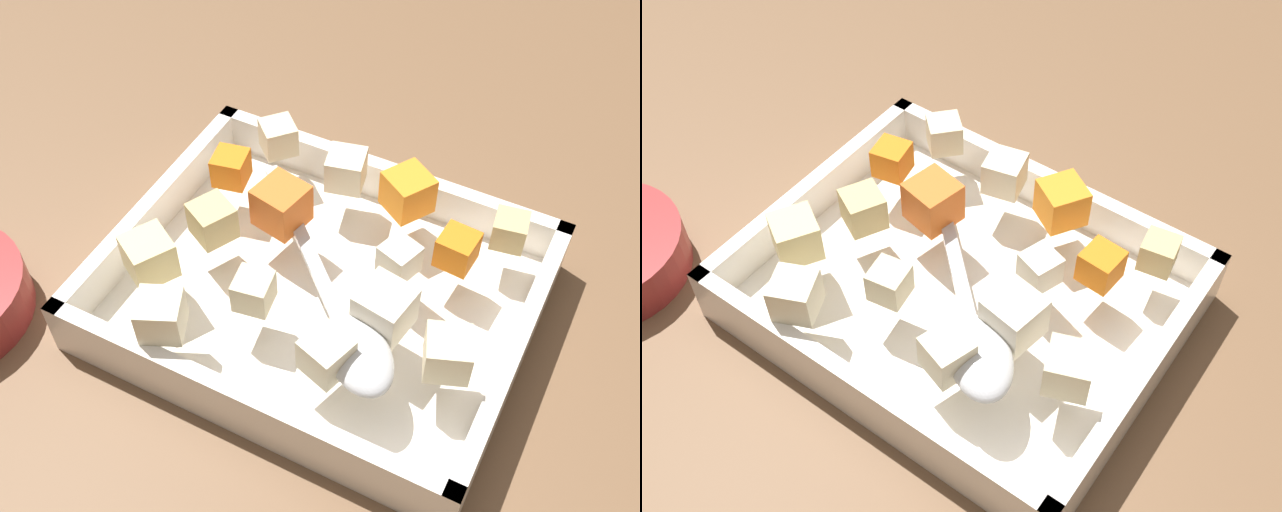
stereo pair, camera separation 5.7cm
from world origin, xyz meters
TOP-DOWN VIEW (x-y plane):
  - ground_plane at (0.00, 0.00)m, footprint 4.00×4.00m
  - baking_dish at (-0.01, -0.01)m, footprint 0.31×0.25m
  - carrot_chunk_center at (0.07, 0.04)m, footprint 0.03×0.03m
  - carrot_chunk_corner_se at (-0.06, 0.02)m, footprint 0.04×0.04m
  - carrot_chunk_heap_side at (0.02, 0.07)m, footprint 0.04×0.04m
  - carrot_chunk_far_right at (-0.11, 0.04)m, footprint 0.03×0.03m
  - potato_chunk_near_left at (0.03, -0.08)m, footprint 0.04×0.04m
  - potato_chunk_under_handle at (-0.12, -0.07)m, footprint 0.04×0.04m
  - potato_chunk_near_right at (0.10, 0.07)m, footprint 0.03×0.03m
  - potato_chunk_corner_ne at (0.10, -0.05)m, footprint 0.04×0.04m
  - potato_chunk_corner_nw at (-0.10, 0.09)m, footprint 0.04×0.04m
  - potato_chunk_front_center at (-0.04, -0.06)m, footprint 0.03×0.03m
  - potato_chunk_near_spoon at (-0.03, 0.08)m, footprint 0.03×0.03m
  - potato_chunk_rim_edge at (-0.08, -0.11)m, footprint 0.04×0.04m
  - potato_chunk_far_left at (-0.09, -0.02)m, footprint 0.04×0.04m
  - parsnip_chunk_corner_sw at (0.04, 0.01)m, footprint 0.03×0.03m
  - parsnip_chunk_heap_top at (0.05, -0.04)m, footprint 0.04×0.04m
  - serving_spoon at (0.04, -0.06)m, footprint 0.18×0.17m

SIDE VIEW (x-z plane):
  - ground_plane at x=0.00m, z-range 0.00..0.00m
  - baking_dish at x=-0.01m, z-range -0.01..0.04m
  - serving_spoon at x=0.04m, z-range 0.05..0.07m
  - parsnip_chunk_corner_sw at x=0.04m, z-range 0.05..0.07m
  - potato_chunk_near_right at x=0.10m, z-range 0.05..0.07m
  - potato_chunk_front_center at x=-0.04m, z-range 0.05..0.07m
  - carrot_chunk_far_right at x=-0.11m, z-range 0.05..0.08m
  - carrot_chunk_center at x=0.07m, z-range 0.05..0.08m
  - potato_chunk_corner_nw at x=-0.10m, z-range 0.05..0.08m
  - potato_chunk_near_left at x=0.03m, z-range 0.05..0.08m
  - potato_chunk_far_left at x=-0.09m, z-range 0.05..0.08m
  - potato_chunk_near_spoon at x=-0.03m, z-range 0.05..0.08m
  - potato_chunk_rim_edge at x=-0.08m, z-range 0.05..0.08m
  - potato_chunk_corner_ne at x=0.10m, z-range 0.05..0.08m
  - potato_chunk_under_handle at x=-0.12m, z-range 0.05..0.08m
  - carrot_chunk_heap_side at x=0.02m, z-range 0.05..0.08m
  - parsnip_chunk_heap_top at x=0.05m, z-range 0.05..0.08m
  - carrot_chunk_corner_se at x=-0.06m, z-range 0.05..0.08m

